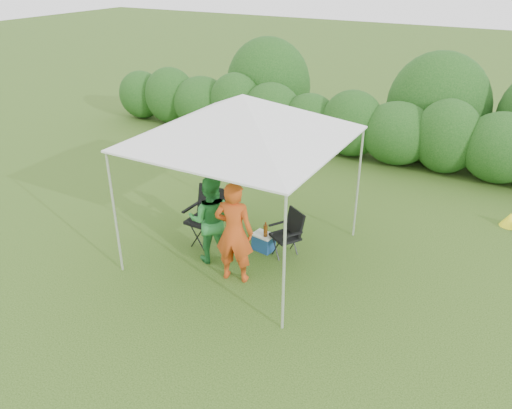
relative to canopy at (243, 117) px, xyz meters
The scene contains 9 objects.
ground 2.51m from the canopy, 90.00° to the right, with size 70.00×70.00×0.00m, color #3E5E1D.
hedge 5.74m from the canopy, 88.82° to the left, with size 15.72×1.53×1.80m.
canopy is the anchor object (origin of this frame).
chair_right 2.15m from the canopy, 24.47° to the left, with size 0.64×0.63×0.82m.
chair_left 2.03m from the canopy, behind, with size 0.65×0.59×1.03m.
man 1.81m from the canopy, 70.38° to the right, with size 0.63×0.41×1.72m, color #C04415.
woman 1.79m from the canopy, 127.31° to the right, with size 0.75×0.59×1.55m, color #2C863B.
cooler 2.33m from the canopy, 39.43° to the left, with size 0.41×0.33×0.32m.
bottle 2.04m from the canopy, 28.74° to the left, with size 0.07×0.07×0.28m, color #592D0C.
Camera 1 is at (3.88, -6.03, 4.74)m, focal length 35.00 mm.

